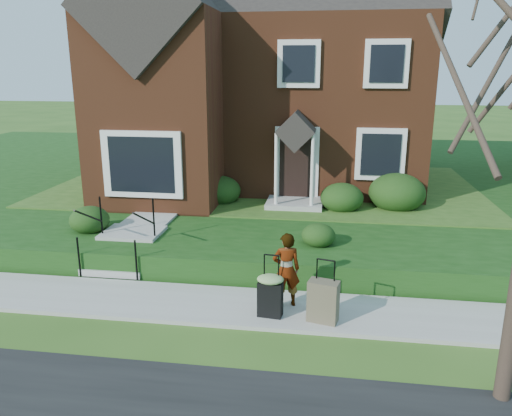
% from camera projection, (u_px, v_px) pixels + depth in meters
% --- Properties ---
extents(ground, '(120.00, 120.00, 0.00)m').
position_uv_depth(ground, '(212.00, 307.00, 9.70)').
color(ground, '#2D5119').
rests_on(ground, ground).
extents(sidewalk, '(60.00, 1.60, 0.08)m').
position_uv_depth(sidewalk, '(212.00, 305.00, 9.69)').
color(sidewalk, '#9E9B93').
rests_on(sidewalk, ground).
extents(terrace, '(44.00, 20.00, 0.60)m').
position_uv_depth(terrace, '(376.00, 180.00, 19.44)').
color(terrace, '#153B10').
rests_on(terrace, ground).
extents(walkway, '(1.20, 6.00, 0.06)m').
position_uv_depth(walkway, '(168.00, 204.00, 14.64)').
color(walkway, '#9E9B93').
rests_on(walkway, terrace).
extents(main_house, '(10.40, 10.20, 9.40)m').
position_uv_depth(main_house, '(266.00, 45.00, 17.47)').
color(main_house, brown).
rests_on(main_house, terrace).
extents(front_steps, '(1.40, 2.02, 1.50)m').
position_uv_depth(front_steps, '(126.00, 245.00, 11.68)').
color(front_steps, '#9E9B93').
rests_on(front_steps, ground).
extents(foundation_shrubs, '(9.52, 4.66, 1.12)m').
position_uv_depth(foundation_shrubs, '(273.00, 192.00, 14.23)').
color(foundation_shrubs, '#15330F').
rests_on(foundation_shrubs, terrace).
extents(woman, '(0.60, 0.46, 1.45)m').
position_uv_depth(woman, '(286.00, 270.00, 9.42)').
color(woman, '#999999').
rests_on(woman, sidewalk).
extents(suitcase_black, '(0.53, 0.45, 1.18)m').
position_uv_depth(suitcase_black, '(270.00, 293.00, 9.06)').
color(suitcase_black, black).
rests_on(suitcase_black, sidewalk).
extents(suitcase_olive, '(0.59, 0.42, 1.16)m').
position_uv_depth(suitcase_olive, '(323.00, 301.00, 8.89)').
color(suitcase_olive, brown).
rests_on(suitcase_olive, sidewalk).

